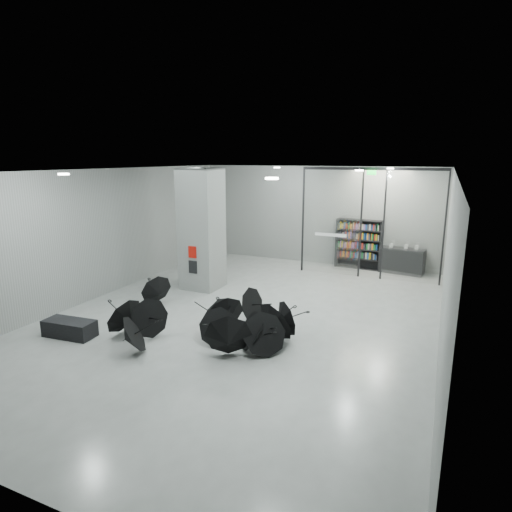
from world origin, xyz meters
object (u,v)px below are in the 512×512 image
at_px(bookshelf, 359,244).
at_px(shop_counter, 402,261).
at_px(bench, 70,328).
at_px(column, 202,229).
at_px(umbrella_cluster, 214,327).

height_order(bookshelf, shop_counter, bookshelf).
height_order(bench, shop_counter, shop_counter).
relative_size(column, bookshelf, 2.04).
bearing_deg(column, bookshelf, 47.64).
xyz_separation_m(column, bookshelf, (4.33, 4.75, -1.02)).
bearing_deg(umbrella_cluster, bench, -158.45).
height_order(column, umbrella_cluster, column).
relative_size(bench, umbrella_cluster, 0.24).
height_order(bench, umbrella_cluster, umbrella_cluster).
height_order(column, bench, column).
xyz_separation_m(bench, shop_counter, (6.90, 9.59, 0.28)).
relative_size(bookshelf, shop_counter, 1.21).
bearing_deg(bench, umbrella_cluster, 16.55).
relative_size(bench, shop_counter, 0.79).
relative_size(column, umbrella_cluster, 0.74).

